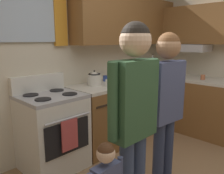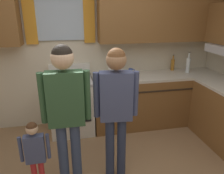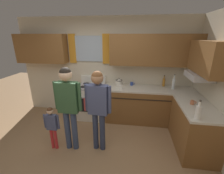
{
  "view_description": "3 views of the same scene",
  "coord_description": "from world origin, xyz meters",
  "px_view_note": "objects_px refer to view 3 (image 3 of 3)",
  "views": [
    {
      "loc": [
        -1.6,
        -0.72,
        1.52
      ],
      "look_at": [
        0.11,
        0.95,
        1.02
      ],
      "focal_mm": 36.51,
      "sensor_mm": 36.0,
      "label": 1
    },
    {
      "loc": [
        -0.3,
        -1.79,
        1.92
      ],
      "look_at": [
        0.18,
        0.58,
        1.07
      ],
      "focal_mm": 34.54,
      "sensor_mm": 36.0,
      "label": 2
    },
    {
      "loc": [
        0.78,
        -2.08,
        2.15
      ],
      "look_at": [
        0.37,
        0.78,
        1.15
      ],
      "focal_mm": 24.25,
      "sensor_mm": 36.0,
      "label": 3
    }
  ],
  "objects_px": {
    "adult_holding_child": "(68,100)",
    "small_child": "(52,124)",
    "mug_ceramic_white": "(121,87)",
    "mug_cobalt_blue": "(132,84)",
    "adult_in_plaid": "(98,103)",
    "cup_terracotta": "(192,102)",
    "bottle_milk_white": "(198,112)",
    "stovetop_kettle": "(119,83)",
    "stove_oven": "(92,101)",
    "bottle_oil_amber": "(164,82)",
    "bottle_tall_clear": "(173,84)"
  },
  "relations": [
    {
      "from": "bottle_oil_amber",
      "to": "adult_in_plaid",
      "type": "distance_m",
      "value": 2.0
    },
    {
      "from": "cup_terracotta",
      "to": "adult_holding_child",
      "type": "xyz_separation_m",
      "value": [
        -2.28,
        -0.45,
        0.09
      ]
    },
    {
      "from": "bottle_oil_amber",
      "to": "small_child",
      "type": "distance_m",
      "value": 2.79
    },
    {
      "from": "bottle_tall_clear",
      "to": "mug_ceramic_white",
      "type": "relative_size",
      "value": 2.92
    },
    {
      "from": "cup_terracotta",
      "to": "mug_ceramic_white",
      "type": "distance_m",
      "value": 1.57
    },
    {
      "from": "bottle_milk_white",
      "to": "cup_terracotta",
      "type": "xyz_separation_m",
      "value": [
        0.11,
        0.54,
        -0.08
      ]
    },
    {
      "from": "small_child",
      "to": "stovetop_kettle",
      "type": "bearing_deg",
      "value": 50.8
    },
    {
      "from": "stove_oven",
      "to": "cup_terracotta",
      "type": "distance_m",
      "value": 2.41
    },
    {
      "from": "cup_terracotta",
      "to": "adult_in_plaid",
      "type": "xyz_separation_m",
      "value": [
        -1.74,
        -0.39,
        0.06
      ]
    },
    {
      "from": "bottle_tall_clear",
      "to": "adult_holding_child",
      "type": "distance_m",
      "value": 2.48
    },
    {
      "from": "stove_oven",
      "to": "mug_ceramic_white",
      "type": "distance_m",
      "value": 0.94
    },
    {
      "from": "bottle_tall_clear",
      "to": "cup_terracotta",
      "type": "relative_size",
      "value": 3.37
    },
    {
      "from": "cup_terracotta",
      "to": "bottle_milk_white",
      "type": "bearing_deg",
      "value": -101.84
    },
    {
      "from": "stove_oven",
      "to": "cup_terracotta",
      "type": "xyz_separation_m",
      "value": [
        2.21,
        -0.82,
        0.47
      ]
    },
    {
      "from": "bottle_milk_white",
      "to": "cup_terracotta",
      "type": "relative_size",
      "value": 2.88
    },
    {
      "from": "mug_cobalt_blue",
      "to": "cup_terracotta",
      "type": "bearing_deg",
      "value": -40.63
    },
    {
      "from": "mug_cobalt_blue",
      "to": "adult_in_plaid",
      "type": "distance_m",
      "value": 1.5
    },
    {
      "from": "stovetop_kettle",
      "to": "small_child",
      "type": "xyz_separation_m",
      "value": [
        -1.14,
        -1.4,
        -0.43
      ]
    },
    {
      "from": "bottle_oil_amber",
      "to": "stovetop_kettle",
      "type": "xyz_separation_m",
      "value": [
        -1.13,
        -0.16,
        -0.01
      ]
    },
    {
      "from": "bottle_oil_amber",
      "to": "cup_terracotta",
      "type": "distance_m",
      "value": 1.11
    },
    {
      "from": "adult_holding_child",
      "to": "adult_in_plaid",
      "type": "xyz_separation_m",
      "value": [
        0.54,
        0.06,
        -0.04
      ]
    },
    {
      "from": "mug_ceramic_white",
      "to": "stovetop_kettle",
      "type": "relative_size",
      "value": 0.46
    },
    {
      "from": "bottle_oil_amber",
      "to": "adult_in_plaid",
      "type": "relative_size",
      "value": 0.18
    },
    {
      "from": "bottle_milk_white",
      "to": "stovetop_kettle",
      "type": "bearing_deg",
      "value": 133.88
    },
    {
      "from": "bottle_tall_clear",
      "to": "bottle_milk_white",
      "type": "relative_size",
      "value": 1.17
    },
    {
      "from": "cup_terracotta",
      "to": "small_child",
      "type": "xyz_separation_m",
      "value": [
        -2.62,
        -0.51,
        -0.38
      ]
    },
    {
      "from": "adult_in_plaid",
      "to": "stovetop_kettle",
      "type": "bearing_deg",
      "value": 78.61
    },
    {
      "from": "bottle_tall_clear",
      "to": "adult_in_plaid",
      "type": "bearing_deg",
      "value": -141.91
    },
    {
      "from": "bottle_tall_clear",
      "to": "bottle_oil_amber",
      "type": "relative_size",
      "value": 1.28
    },
    {
      "from": "stove_oven",
      "to": "mug_ceramic_white",
      "type": "relative_size",
      "value": 8.76
    },
    {
      "from": "stove_oven",
      "to": "bottle_milk_white",
      "type": "distance_m",
      "value": 2.56
    },
    {
      "from": "stove_oven",
      "to": "mug_cobalt_blue",
      "type": "height_order",
      "value": "stove_oven"
    },
    {
      "from": "stove_oven",
      "to": "small_child",
      "type": "xyz_separation_m",
      "value": [
        -0.41,
        -1.33,
        0.09
      ]
    },
    {
      "from": "bottle_tall_clear",
      "to": "small_child",
      "type": "relative_size",
      "value": 0.41
    },
    {
      "from": "bottle_tall_clear",
      "to": "adult_holding_child",
      "type": "xyz_separation_m",
      "value": [
        -2.11,
        -1.3,
        -0.01
      ]
    },
    {
      "from": "adult_in_plaid",
      "to": "small_child",
      "type": "xyz_separation_m",
      "value": [
        -0.88,
        -0.12,
        -0.43
      ]
    },
    {
      "from": "mug_ceramic_white",
      "to": "adult_holding_child",
      "type": "distance_m",
      "value": 1.43
    },
    {
      "from": "mug_cobalt_blue",
      "to": "stovetop_kettle",
      "type": "height_order",
      "value": "stovetop_kettle"
    },
    {
      "from": "stovetop_kettle",
      "to": "adult_holding_child",
      "type": "height_order",
      "value": "adult_holding_child"
    },
    {
      "from": "adult_in_plaid",
      "to": "cup_terracotta",
      "type": "bearing_deg",
      "value": 12.6
    },
    {
      "from": "mug_ceramic_white",
      "to": "mug_cobalt_blue",
      "type": "xyz_separation_m",
      "value": [
        0.25,
        0.32,
        -0.0
      ]
    },
    {
      "from": "bottle_tall_clear",
      "to": "adult_holding_child",
      "type": "height_order",
      "value": "adult_holding_child"
    },
    {
      "from": "bottle_oil_amber",
      "to": "mug_ceramic_white",
      "type": "xyz_separation_m",
      "value": [
        -1.06,
        -0.37,
        -0.06
      ]
    },
    {
      "from": "bottle_tall_clear",
      "to": "bottle_milk_white",
      "type": "height_order",
      "value": "bottle_tall_clear"
    },
    {
      "from": "cup_terracotta",
      "to": "stovetop_kettle",
      "type": "distance_m",
      "value": 1.73
    },
    {
      "from": "adult_holding_child",
      "to": "small_child",
      "type": "bearing_deg",
      "value": -169.91
    },
    {
      "from": "bottle_milk_white",
      "to": "mug_ceramic_white",
      "type": "bearing_deg",
      "value": 136.79
    },
    {
      "from": "stove_oven",
      "to": "adult_in_plaid",
      "type": "xyz_separation_m",
      "value": [
        0.47,
        -1.21,
        0.53
      ]
    },
    {
      "from": "mug_ceramic_white",
      "to": "cup_terracotta",
      "type": "bearing_deg",
      "value": -25.68
    },
    {
      "from": "adult_holding_child",
      "to": "cup_terracotta",
      "type": "bearing_deg",
      "value": 11.17
    }
  ]
}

